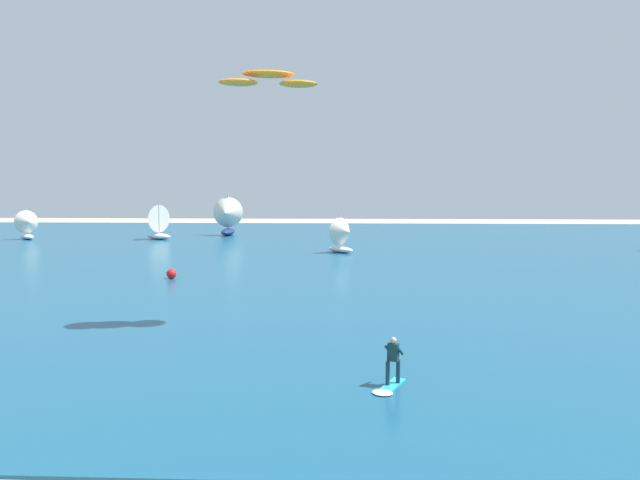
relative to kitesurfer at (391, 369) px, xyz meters
name	(u,v)px	position (x,y,z in m)	size (l,w,h in m)	color
ocean	(325,254)	(-3.59, 38.45, -0.65)	(160.00, 90.00, 0.10)	navy
kitesurfer	(391,369)	(0.00, 0.00, 0.00)	(1.34, 2.01, 1.67)	#26B2CC
kite	(268,79)	(-5.28, 9.37, 11.21)	(4.96, 2.40, 0.72)	orange
sailboat_near_shore	(227,216)	(-17.26, 58.32, 1.99)	(4.02, 4.78, 5.65)	navy
sailboat_outermost	(28,225)	(-40.54, 51.61, 1.22)	(3.53, 3.51, 3.99)	white
sailboat_leading	(155,221)	(-25.12, 52.85, 1.58)	(4.28, 3.90, 4.76)	white
sailboat_anchored_offshore	(344,235)	(-1.75, 38.99, 1.19)	(3.44, 3.45, 3.90)	white
marker_buoy	(171,274)	(-14.11, 22.40, -0.25)	(0.71, 0.71, 0.71)	red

